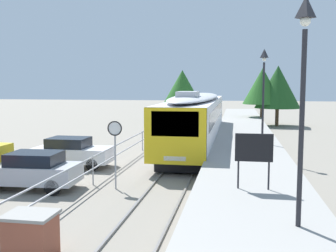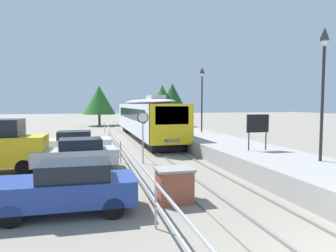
% 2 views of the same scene
% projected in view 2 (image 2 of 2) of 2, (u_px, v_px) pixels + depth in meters
% --- Properties ---
extents(ground_plane, '(160.00, 160.00, 0.00)m').
position_uv_depth(ground_plane, '(113.00, 141.00, 26.23)').
color(ground_plane, gray).
extents(track_rails, '(3.20, 60.00, 0.14)m').
position_uv_depth(track_rails, '(147.00, 140.00, 26.98)').
color(track_rails, gray).
rests_on(track_rails, ground).
extents(commuter_train, '(2.82, 19.02, 3.74)m').
position_uv_depth(commuter_train, '(145.00, 116.00, 27.64)').
color(commuter_train, silver).
rests_on(commuter_train, track_rails).
extents(station_platform, '(3.90, 60.00, 0.90)m').
position_uv_depth(station_platform, '(182.00, 134.00, 27.76)').
color(station_platform, '#999691').
rests_on(station_platform, ground).
extents(platform_lamp_near_end, '(0.34, 0.34, 5.35)m').
position_uv_depth(platform_lamp_near_end, '(324.00, 69.00, 12.05)').
color(platform_lamp_near_end, '#232328').
rests_on(platform_lamp_near_end, station_platform).
extents(platform_lamp_mid_platform, '(0.34, 0.34, 5.35)m').
position_uv_depth(platform_lamp_mid_platform, '(202.00, 87.00, 25.05)').
color(platform_lamp_mid_platform, '#232328').
rests_on(platform_lamp_mid_platform, station_platform).
extents(platform_notice_board, '(1.20, 0.08, 1.80)m').
position_uv_depth(platform_notice_board, '(258.00, 125.00, 15.14)').
color(platform_notice_board, '#232328').
rests_on(platform_notice_board, station_platform).
extents(speed_limit_sign, '(0.61, 0.10, 2.81)m').
position_uv_depth(speed_limit_sign, '(143.00, 125.00, 16.16)').
color(speed_limit_sign, '#9EA0A5').
rests_on(speed_limit_sign, ground).
extents(brick_utility_cabinet, '(1.21, 0.99, 1.13)m').
position_uv_depth(brick_utility_cabinet, '(174.00, 185.00, 9.92)').
color(brick_utility_cabinet, brown).
rests_on(brick_utility_cabinet, ground).
extents(carpark_fence, '(0.06, 36.06, 1.25)m').
position_uv_depth(carpark_fence, '(121.00, 147.00, 16.43)').
color(carpark_fence, '#9EA0A5').
rests_on(carpark_fence, ground).
extents(parked_hatchback_blue, '(4.04, 1.85, 1.53)m').
position_uv_depth(parked_hatchback_blue, '(68.00, 187.00, 8.90)').
color(parked_hatchback_blue, navy).
rests_on(parked_hatchback_blue, ground).
extents(parked_hatchback_silver, '(4.07, 1.93, 1.53)m').
position_uv_depth(parked_hatchback_silver, '(77.00, 154.00, 14.82)').
color(parked_hatchback_silver, '#B7BABF').
rests_on(parked_hatchback_silver, ground).
extents(parked_hatchback_white, '(4.01, 1.79, 1.53)m').
position_uv_depth(parked_hatchback_white, '(78.00, 143.00, 19.06)').
color(parked_hatchback_white, white).
rests_on(parked_hatchback_white, ground).
extents(tree_behind_carpark, '(4.83, 4.83, 5.93)m').
position_uv_depth(tree_behind_carpark, '(99.00, 100.00, 44.71)').
color(tree_behind_carpark, brown).
rests_on(tree_behind_carpark, ground).
extents(tree_behind_station_far, '(4.63, 4.63, 6.20)m').
position_uv_depth(tree_behind_station_far, '(172.00, 99.00, 44.11)').
color(tree_behind_station_far, brown).
rests_on(tree_behind_station_far, ground).
extents(tree_distant_left, '(4.03, 4.03, 6.00)m').
position_uv_depth(tree_distant_left, '(162.00, 98.00, 43.69)').
color(tree_distant_left, brown).
rests_on(tree_distant_left, ground).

